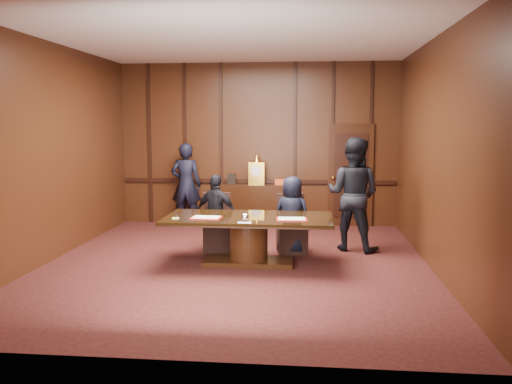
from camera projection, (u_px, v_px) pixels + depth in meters
room at (241, 154)px, 8.42m from camera, size 7.00×7.04×3.50m
sideboard at (257, 204)px, 11.67m from camera, size 1.60×0.45×1.54m
conference_table at (249, 232)px, 8.47m from camera, size 2.62×1.32×0.76m
folder_left at (206, 218)px, 8.30m from camera, size 0.48×0.35×0.02m
folder_right at (292, 219)px, 8.17m from camera, size 0.48×0.36×0.02m
inkstand at (245, 218)px, 7.99m from camera, size 0.20×0.14×0.12m
notepad at (175, 218)px, 8.26m from camera, size 0.10×0.07×0.01m
chair_left at (217, 234)px, 9.43m from camera, size 0.55×0.55×0.99m
chair_right at (292, 235)px, 9.30m from camera, size 0.56×0.56×0.99m
signatory_left at (216, 213)px, 9.31m from camera, size 0.85×0.56×1.34m
signatory_right at (292, 215)px, 9.18m from camera, size 0.75×0.61×1.32m
witness_left at (186, 185)px, 11.61m from camera, size 0.66×0.43×1.79m
witness_right at (353, 194)px, 9.38m from camera, size 1.17×1.06×1.97m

